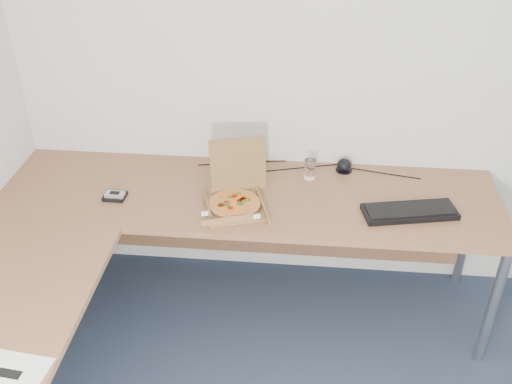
# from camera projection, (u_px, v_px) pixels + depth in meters

# --- Properties ---
(room_shell) EXTENTS (3.50, 3.50, 2.50)m
(room_shell) POSITION_uv_depth(u_px,v_px,m) (388.00, 334.00, 1.46)
(room_shell) COLOR silver
(room_shell) RESTS_ON ground
(desk) EXTENTS (2.50, 2.20, 0.73)m
(desk) POSITION_uv_depth(u_px,v_px,m) (166.00, 247.00, 2.64)
(desk) COLOR #8E5F3D
(desk) RESTS_ON ground
(pizza_box) EXTENTS (0.28, 0.32, 0.28)m
(pizza_box) POSITION_uv_depth(u_px,v_px,m) (235.00, 200.00, 2.84)
(pizza_box) COLOR olive
(pizza_box) RESTS_ON desk
(drinking_glass) EXTENTS (0.06, 0.06, 0.11)m
(drinking_glass) POSITION_uv_depth(u_px,v_px,m) (310.00, 169.00, 3.05)
(drinking_glass) COLOR silver
(drinking_glass) RESTS_ON desk
(keyboard) EXTENTS (0.46, 0.24, 0.03)m
(keyboard) POSITION_uv_depth(u_px,v_px,m) (410.00, 212.00, 2.79)
(keyboard) COLOR black
(keyboard) RESTS_ON desk
(wallet) EXTENTS (0.11, 0.09, 0.02)m
(wallet) POSITION_uv_depth(u_px,v_px,m) (115.00, 196.00, 2.91)
(wallet) COLOR black
(wallet) RESTS_ON desk
(phone) EXTENTS (0.09, 0.05, 0.02)m
(phone) POSITION_uv_depth(u_px,v_px,m) (115.00, 194.00, 2.90)
(phone) COLOR #B2B5BA
(phone) RESTS_ON wallet
(paper_sheet) EXTENTS (0.28, 0.22, 0.00)m
(paper_sheet) POSITION_uv_depth(u_px,v_px,m) (6.00, 373.00, 2.00)
(paper_sheet) COLOR white
(paper_sheet) RESTS_ON desk
(dome_speaker) EXTENTS (0.09, 0.09, 0.07)m
(dome_speaker) POSITION_uv_depth(u_px,v_px,m) (344.00, 165.00, 3.12)
(dome_speaker) COLOR black
(dome_speaker) RESTS_ON desk
(cable_bundle) EXTENTS (0.57, 0.12, 0.01)m
(cable_bundle) POSITION_uv_depth(u_px,v_px,m) (303.00, 168.00, 3.16)
(cable_bundle) COLOR black
(cable_bundle) RESTS_ON desk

